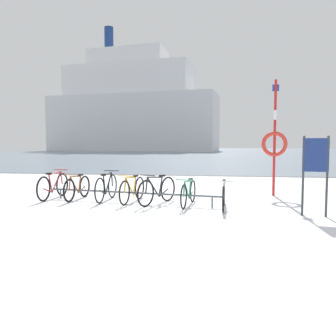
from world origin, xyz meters
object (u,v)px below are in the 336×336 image
Objects in this scene: rescue_post at (275,141)px; ferry_ship at (132,109)px; bicycle_1 at (77,188)px; bicycle_4 at (157,190)px; bicycle_5 at (188,193)px; bicycle_0 at (53,186)px; bicycle_6 at (224,195)px; info_sign at (315,163)px; bicycle_2 at (106,187)px; bicycle_3 at (132,189)px.

ferry_ship reaches higher than rescue_post.
ferry_ship is (-15.88, 67.47, 9.31)m from bicycle_1.
bicycle_5 is (0.86, -0.10, -0.03)m from bicycle_4.
rescue_post is 69.78m from ferry_ship.
bicycle_0 reaches higher than bicycle_6.
bicycle_1 is at bearing -76.75° from ferry_ship.
info_sign is 0.50× the size of rescue_post.
bicycle_0 is 1.13× the size of bicycle_4.
bicycle_2 is 5.56m from info_sign.
bicycle_4 is (1.55, -0.36, -0.01)m from bicycle_2.
bicycle_4 is at bearing -8.97° from bicycle_1.
bicycle_2 is 1.60m from bicycle_4.
info_sign is (2.92, -0.89, 0.87)m from bicycle_5.
rescue_post reaches higher than bicycle_4.
bicycle_1 is 6.44m from info_sign.
bicycle_6 is at bearing -73.58° from ferry_ship.
ferry_ship is (-19.19, 67.96, 9.31)m from bicycle_5.
bicycle_0 is at bearing 170.50° from bicycle_6.
ferry_ship is at bearing 105.77° from bicycle_5.
info_sign is (7.01, -1.46, 0.83)m from bicycle_0.
bicycle_6 is at bearing -12.56° from bicycle_2.
info_sign is at bearing -72.20° from ferry_ship.
rescue_post is at bearing 15.60° from bicycle_1.
info_sign is (2.00, -0.62, 0.87)m from bicycle_6.
ferry_ship reaches higher than info_sign.
info_sign is (6.23, -1.39, 0.87)m from bicycle_1.
bicycle_4 is 0.04× the size of ferry_ship.
info_sign is (5.33, -1.36, 0.83)m from bicycle_2.
rescue_post is (-0.41, 3.01, 0.49)m from info_sign.
bicycle_6 is at bearing 162.76° from info_sign.
bicycle_5 is (2.41, -0.47, -0.04)m from bicycle_2.
bicycle_4 is (0.74, -0.20, 0.02)m from bicycle_3.
bicycle_4 is at bearing -149.14° from rescue_post.
bicycle_0 reaches higher than bicycle_1.
ferry_ship reaches higher than bicycle_6.
bicycle_0 reaches higher than bicycle_4.
bicycle_3 is at bearing 169.34° from bicycle_5.
bicycle_0 reaches higher than bicycle_5.
bicycle_2 is 3.41m from bicycle_6.
bicycle_3 is 1.08× the size of bicycle_4.
bicycle_1 is at bearing -164.40° from rescue_post.
ferry_ship reaches higher than bicycle_2.
bicycle_3 is 1.03× the size of bicycle_6.
bicycle_5 is at bearing 163.36° from bicycle_6.
rescue_post is at bearing 97.72° from info_sign.
bicycle_0 is at bearing 171.91° from bicycle_4.
bicycle_6 is 3.18m from rescue_post.
rescue_post is (2.51, 2.12, 1.37)m from bicycle_5.
bicycle_1 is 4.29m from bicycle_6.
bicycle_6 is (4.23, -0.76, -0.01)m from bicycle_1.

